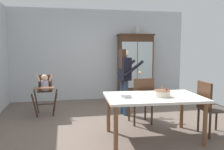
{
  "coord_description": "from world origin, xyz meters",
  "views": [
    {
      "loc": [
        -1.09,
        -4.5,
        1.55
      ],
      "look_at": [
        -0.01,
        0.7,
        0.95
      ],
      "focal_mm": 37.92,
      "sensor_mm": 36.0,
      "label": 1
    }
  ],
  "objects_px": {
    "china_cabinet": "(135,67)",
    "dining_chair_far_side": "(142,98)",
    "high_chair_with_toddler": "(45,87)",
    "ceramic_vase": "(137,30)",
    "adult_person": "(125,74)",
    "serving_bowl": "(126,96)",
    "birthday_cake": "(162,93)",
    "dining_table": "(153,101)",
    "dining_chair_right_end": "(209,104)"
  },
  "relations": [
    {
      "from": "ceramic_vase",
      "to": "serving_bowl",
      "type": "height_order",
      "value": "ceramic_vase"
    },
    {
      "from": "adult_person",
      "to": "serving_bowl",
      "type": "distance_m",
      "value": 1.61
    },
    {
      "from": "china_cabinet",
      "to": "high_chair_with_toddler",
      "type": "distance_m",
      "value": 2.88
    },
    {
      "from": "high_chair_with_toddler",
      "to": "dining_chair_far_side",
      "type": "height_order",
      "value": "dining_chair_far_side"
    },
    {
      "from": "birthday_cake",
      "to": "high_chair_with_toddler",
      "type": "bearing_deg",
      "value": 136.54
    },
    {
      "from": "ceramic_vase",
      "to": "high_chair_with_toddler",
      "type": "xyz_separation_m",
      "value": [
        -2.63,
        -1.25,
        -1.44
      ]
    },
    {
      "from": "dining_chair_far_side",
      "to": "serving_bowl",
      "type": "bearing_deg",
      "value": 53.32
    },
    {
      "from": "ceramic_vase",
      "to": "dining_chair_right_end",
      "type": "distance_m",
      "value": 3.55
    },
    {
      "from": "ceramic_vase",
      "to": "high_chair_with_toddler",
      "type": "bearing_deg",
      "value": -154.51
    },
    {
      "from": "china_cabinet",
      "to": "birthday_cake",
      "type": "distance_m",
      "value": 3.24
    },
    {
      "from": "ceramic_vase",
      "to": "adult_person",
      "type": "relative_size",
      "value": 0.18
    },
    {
      "from": "serving_bowl",
      "to": "birthday_cake",
      "type": "bearing_deg",
      "value": -5.3
    },
    {
      "from": "dining_table",
      "to": "dining_chair_right_end",
      "type": "distance_m",
      "value": 1.04
    },
    {
      "from": "ceramic_vase",
      "to": "birthday_cake",
      "type": "distance_m",
      "value": 3.5
    },
    {
      "from": "china_cabinet",
      "to": "birthday_cake",
      "type": "bearing_deg",
      "value": -99.18
    },
    {
      "from": "dining_table",
      "to": "adult_person",
      "type": "bearing_deg",
      "value": 93.98
    },
    {
      "from": "china_cabinet",
      "to": "dining_chair_far_side",
      "type": "relative_size",
      "value": 2.06
    },
    {
      "from": "adult_person",
      "to": "dining_table",
      "type": "bearing_deg",
      "value": 173.53
    },
    {
      "from": "ceramic_vase",
      "to": "dining_chair_right_end",
      "type": "relative_size",
      "value": 0.28
    },
    {
      "from": "china_cabinet",
      "to": "serving_bowl",
      "type": "distance_m",
      "value": 3.34
    },
    {
      "from": "ceramic_vase",
      "to": "dining_chair_far_side",
      "type": "bearing_deg",
      "value": -105.14
    },
    {
      "from": "china_cabinet",
      "to": "dining_chair_right_end",
      "type": "bearing_deg",
      "value": -83.05
    },
    {
      "from": "dining_chair_far_side",
      "to": "china_cabinet",
      "type": "bearing_deg",
      "value": -105.04
    },
    {
      "from": "birthday_cake",
      "to": "dining_chair_right_end",
      "type": "xyz_separation_m",
      "value": [
        0.9,
        0.01,
        -0.24
      ]
    },
    {
      "from": "china_cabinet",
      "to": "ceramic_vase",
      "type": "xyz_separation_m",
      "value": [
        0.06,
        0.0,
        1.1
      ]
    },
    {
      "from": "ceramic_vase",
      "to": "adult_person",
      "type": "bearing_deg",
      "value": -116.77
    },
    {
      "from": "ceramic_vase",
      "to": "dining_table",
      "type": "height_order",
      "value": "ceramic_vase"
    },
    {
      "from": "high_chair_with_toddler",
      "to": "birthday_cake",
      "type": "distance_m",
      "value": 2.84
    },
    {
      "from": "adult_person",
      "to": "birthday_cake",
      "type": "relative_size",
      "value": 5.47
    },
    {
      "from": "ceramic_vase",
      "to": "serving_bowl",
      "type": "bearing_deg",
      "value": -110.67
    },
    {
      "from": "china_cabinet",
      "to": "birthday_cake",
      "type": "relative_size",
      "value": 7.05
    },
    {
      "from": "ceramic_vase",
      "to": "adult_person",
      "type": "height_order",
      "value": "ceramic_vase"
    },
    {
      "from": "high_chair_with_toddler",
      "to": "dining_table",
      "type": "height_order",
      "value": "high_chair_with_toddler"
    },
    {
      "from": "china_cabinet",
      "to": "ceramic_vase",
      "type": "height_order",
      "value": "ceramic_vase"
    },
    {
      "from": "high_chair_with_toddler",
      "to": "dining_chair_right_end",
      "type": "xyz_separation_m",
      "value": [
        2.96,
        -1.93,
        -0.1
      ]
    },
    {
      "from": "adult_person",
      "to": "dining_table",
      "type": "relative_size",
      "value": 0.91
    },
    {
      "from": "high_chair_with_toddler",
      "to": "dining_chair_right_end",
      "type": "height_order",
      "value": "dining_chair_right_end"
    },
    {
      "from": "ceramic_vase",
      "to": "birthday_cake",
      "type": "bearing_deg",
      "value": -100.15
    },
    {
      "from": "high_chair_with_toddler",
      "to": "serving_bowl",
      "type": "distance_m",
      "value": 2.38
    },
    {
      "from": "serving_bowl",
      "to": "dining_chair_right_end",
      "type": "distance_m",
      "value": 1.53
    },
    {
      "from": "adult_person",
      "to": "serving_bowl",
      "type": "relative_size",
      "value": 8.5
    },
    {
      "from": "adult_person",
      "to": "serving_bowl",
      "type": "bearing_deg",
      "value": 155.68
    },
    {
      "from": "high_chair_with_toddler",
      "to": "china_cabinet",
      "type": "bearing_deg",
      "value": 24.84
    },
    {
      "from": "ceramic_vase",
      "to": "dining_chair_right_end",
      "type": "height_order",
      "value": "ceramic_vase"
    },
    {
      "from": "ceramic_vase",
      "to": "serving_bowl",
      "type": "xyz_separation_m",
      "value": [
        -1.19,
        -3.14,
        -1.33
      ]
    },
    {
      "from": "china_cabinet",
      "to": "dining_chair_far_side",
      "type": "bearing_deg",
      "value": -103.9
    },
    {
      "from": "ceramic_vase",
      "to": "dining_table",
      "type": "bearing_deg",
      "value": -102.58
    },
    {
      "from": "china_cabinet",
      "to": "serving_bowl",
      "type": "height_order",
      "value": "china_cabinet"
    },
    {
      "from": "adult_person",
      "to": "dining_table",
      "type": "xyz_separation_m",
      "value": [
        0.11,
        -1.53,
        -0.31
      ]
    },
    {
      "from": "birthday_cake",
      "to": "adult_person",
      "type": "bearing_deg",
      "value": 98.15
    }
  ]
}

